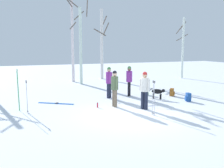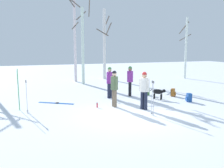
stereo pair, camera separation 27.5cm
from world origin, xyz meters
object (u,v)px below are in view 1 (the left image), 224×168
person_2 (129,79)px  dog (158,92)px  person_0 (115,86)px  birch_tree_2 (81,44)px  person_3 (145,88)px  birch_tree_3 (102,43)px  ski_pair_planted_0 (18,90)px  ski_pair_lying_0 (56,103)px  backpack_2 (146,91)px  birch_tree_1 (72,32)px  ski_poles_1 (27,96)px  backpack_0 (172,92)px  water_bottle_0 (97,105)px  person_1 (109,80)px  ski_poles_0 (154,97)px  water_bottle_1 (115,100)px  backpack_1 (188,97)px  birch_tree_4 (183,47)px

person_2 → dog: bearing=-50.4°
person_0 → birch_tree_2: 7.81m
person_3 → birch_tree_3: bearing=81.1°
ski_pair_planted_0 → ski_pair_lying_0: size_ratio=1.12×
person_3 → ski_pair_lying_0: size_ratio=1.03×
person_3 → backpack_2: person_3 is taller
person_3 → birch_tree_1: (-1.07, 10.00, 2.94)m
person_2 → backpack_2: 1.30m
dog → ski_poles_1: size_ratio=0.48×
birch_tree_1 → birch_tree_3: (2.78, 0.92, -0.83)m
person_2 → backpack_0: 2.59m
water_bottle_0 → ski_pair_planted_0: bearing=167.7°
person_1 → ski_poles_1: bearing=-158.9°
person_1 → ski_poles_0: bearing=-82.8°
person_3 → ski_poles_0: (-0.12, -1.00, -0.21)m
person_2 → water_bottle_1: person_2 is taller
ski_poles_0 → ski_poles_1: ski_poles_0 is taller
person_2 → ski_pair_lying_0: bearing=-173.7°
ski_pair_planted_0 → water_bottle_1: (4.63, 0.01, -0.81)m
person_0 → backpack_2: 3.53m
person_0 → ski_poles_0: bearing=-63.7°
birch_tree_3 → person_1: bearing=-106.2°
ski_poles_0 → backpack_1: 3.49m
person_1 → ski_pair_lying_0: bearing=-173.2°
dog → backpack_2: dog is taller
ski_poles_0 → ski_pair_lying_0: bearing=134.1°
dog → ski_pair_planted_0: size_ratio=0.36×
ski_pair_planted_0 → birch_tree_1: 9.69m
birch_tree_1 → person_2: bearing=-76.0°
ski_pair_planted_0 → ski_poles_0: 5.91m
person_2 → birch_tree_1: size_ratio=0.23×
water_bottle_1 → birch_tree_1: 9.03m
birch_tree_4 → person_0: bearing=-140.8°
ski_poles_1 → backpack_1: bearing=-4.4°
dog → birch_tree_1: (-2.83, 8.28, 3.53)m
person_0 → birch_tree_3: bearing=74.4°
dog → birch_tree_2: bearing=110.7°
dog → water_bottle_1: dog is taller
backpack_1 → backpack_2: bearing=117.4°
person_2 → person_3: bearing=-102.2°
ski_pair_lying_0 → water_bottle_1: size_ratio=7.10×
person_0 → water_bottle_1: bearing=66.1°
person_0 → backpack_2: (2.78, 2.03, -0.77)m
birch_tree_2 → ski_pair_lying_0: bearing=-115.4°
dog → ski_poles_1: 6.77m
ski_poles_1 → water_bottle_1: ski_poles_1 is taller
person_2 → ski_pair_planted_0: bearing=-168.3°
birch_tree_3 → ski_poles_0: bearing=-98.7°
backpack_1 → backpack_2: (-1.21, 2.34, 0.00)m
person_3 → birch_tree_2: birch_tree_2 is taller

